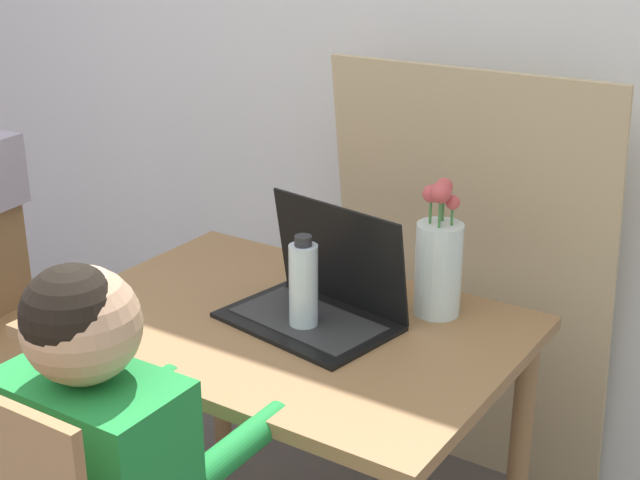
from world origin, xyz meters
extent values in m
cube|color=white|center=(0.00, 2.23, 1.25)|extent=(6.40, 0.05, 2.50)
cube|color=olive|center=(0.22, 1.47, 0.69)|extent=(1.00, 0.70, 0.03)
cylinder|color=olive|center=(-0.23, 1.17, 0.34)|extent=(0.05, 0.05, 0.67)
cylinder|color=olive|center=(-0.23, 1.77, 0.34)|extent=(0.05, 0.05, 0.67)
cylinder|color=olive|center=(0.67, 1.77, 0.34)|extent=(0.05, 0.05, 0.67)
cube|color=olive|center=(-0.61, 1.44, 0.43)|extent=(0.45, 0.45, 0.02)
cylinder|color=olive|center=(-0.42, 1.29, 0.21)|extent=(0.04, 0.04, 0.42)
cylinder|color=olive|center=(-0.46, 1.63, 0.21)|extent=(0.04, 0.04, 0.42)
cylinder|color=olive|center=(-0.80, 1.59, 0.21)|extent=(0.04, 0.04, 0.42)
sphere|color=tan|center=(0.28, 0.85, 0.97)|extent=(0.19, 0.19, 0.19)
sphere|color=black|center=(0.28, 0.84, 0.99)|extent=(0.16, 0.16, 0.16)
cylinder|color=#1E8438|center=(0.41, 1.06, 0.68)|extent=(0.06, 0.24, 0.06)
cylinder|color=#1E8438|center=(0.15, 1.06, 0.68)|extent=(0.06, 0.24, 0.06)
cube|color=black|center=(0.27, 1.48, 0.71)|extent=(0.40, 0.30, 0.01)
cube|color=#2D2D2D|center=(0.27, 1.48, 0.71)|extent=(0.35, 0.22, 0.00)
cube|color=black|center=(0.29, 1.59, 0.83)|extent=(0.37, 0.11, 0.24)
cube|color=silver|center=(0.29, 1.59, 0.83)|extent=(0.33, 0.09, 0.21)
cylinder|color=silver|center=(0.48, 1.69, 0.81)|extent=(0.10, 0.10, 0.21)
cylinder|color=#3D7A38|center=(0.50, 1.70, 0.85)|extent=(0.01, 0.01, 0.22)
sphere|color=#CC4C4C|center=(0.50, 1.70, 0.96)|extent=(0.03, 0.03, 0.03)
cylinder|color=#3D7A38|center=(0.47, 1.71, 0.87)|extent=(0.01, 0.01, 0.25)
sphere|color=#CC4C4C|center=(0.47, 1.71, 0.99)|extent=(0.04, 0.04, 0.04)
cylinder|color=#3D7A38|center=(0.46, 1.68, 0.86)|extent=(0.01, 0.01, 0.24)
sphere|color=#CC4C4C|center=(0.46, 1.68, 0.98)|extent=(0.04, 0.04, 0.04)
cylinder|color=#3D7A38|center=(0.49, 1.67, 0.87)|extent=(0.01, 0.01, 0.25)
sphere|color=#CC4C4C|center=(0.49, 1.67, 0.99)|extent=(0.05, 0.05, 0.05)
cylinder|color=silver|center=(0.28, 1.46, 0.80)|extent=(0.06, 0.06, 0.19)
cylinder|color=#262628|center=(0.28, 1.46, 0.91)|extent=(0.04, 0.04, 0.02)
cube|color=tan|center=(0.39, 2.08, 0.60)|extent=(0.77, 0.18, 1.20)
camera|label=1|loc=(1.25, 0.03, 1.57)|focal=50.00mm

